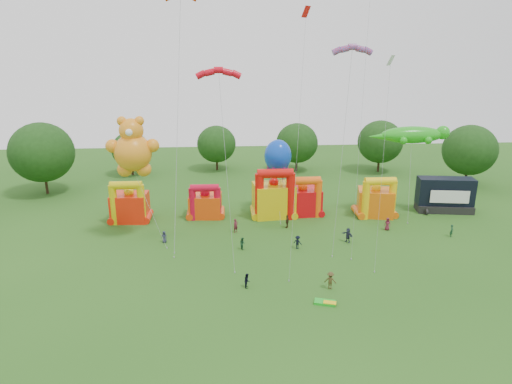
{
  "coord_description": "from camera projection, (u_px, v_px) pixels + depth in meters",
  "views": [
    {
      "loc": [
        -6.61,
        -33.74,
        23.2
      ],
      "look_at": [
        -2.92,
        18.0,
        7.06
      ],
      "focal_mm": 32.0,
      "sensor_mm": 36.0,
      "label": 1
    }
  ],
  "objects": [
    {
      "name": "bouncy_castle_0",
      "position": [
        130.0,
        205.0,
        64.18
      ],
      "size": [
        5.1,
        4.19,
        6.18
      ],
      "color": "red",
      "rests_on": "ground"
    },
    {
      "name": "stage_trailer",
      "position": [
        445.0,
        195.0,
        68.13
      ],
      "size": [
        8.44,
        4.22,
        5.19
      ],
      "color": "black",
      "rests_on": "ground"
    },
    {
      "name": "spectator_5",
      "position": [
        348.0,
        235.0,
        57.41
      ],
      "size": [
        1.39,
        1.78,
        1.88
      ],
      "primitive_type": "imported",
      "rotation": [
        0.0,
        0.0,
        5.27
      ],
      "color": "#272C42",
      "rests_on": "ground"
    },
    {
      "name": "octopus_kite",
      "position": [
        278.0,
        163.0,
        66.59
      ],
      "size": [
        3.97,
        7.79,
        10.94
      ],
      "color": "#0D3FC4",
      "rests_on": "ground"
    },
    {
      "name": "spectator_6",
      "position": [
        387.0,
        224.0,
        61.27
      ],
      "size": [
        0.93,
        0.67,
        1.76
      ],
      "primitive_type": "imported",
      "rotation": [
        0.0,
        0.0,
        6.15
      ],
      "color": "maroon",
      "rests_on": "ground"
    },
    {
      "name": "bouncy_castle_4",
      "position": [
        376.0,
        200.0,
        66.26
      ],
      "size": [
        5.74,
        4.99,
        6.15
      ],
      "color": "orange",
      "rests_on": "ground"
    },
    {
      "name": "spectator_9",
      "position": [
        330.0,
        280.0,
        46.13
      ],
      "size": [
        1.37,
        1.07,
        1.87
      ],
      "primitive_type": "imported",
      "rotation": [
        0.0,
        0.0,
        2.79
      ],
      "color": "#45381B",
      "rests_on": "ground"
    },
    {
      "name": "spectator_2",
      "position": [
        242.0,
        243.0,
        55.43
      ],
      "size": [
        0.84,
        0.92,
        1.53
      ],
      "primitive_type": "imported",
      "rotation": [
        0.0,
        0.0,
        2.02
      ],
      "color": "#1D482B",
      "rests_on": "ground"
    },
    {
      "name": "bouncy_castle_3",
      "position": [
        303.0,
        199.0,
        66.87
      ],
      "size": [
        5.36,
        4.43,
        6.06
      ],
      "color": "red",
      "rests_on": "ground"
    },
    {
      "name": "bouncy_castle_1",
      "position": [
        205.0,
        204.0,
        65.87
      ],
      "size": [
        4.78,
        3.94,
        5.23
      ],
      "color": "#E9410C",
      "rests_on": "ground"
    },
    {
      "name": "spectator_7",
      "position": [
        452.0,
        231.0,
        59.13
      ],
      "size": [
        0.68,
        0.72,
        1.66
      ],
      "primitive_type": "imported",
      "rotation": [
        0.0,
        0.0,
        0.94
      ],
      "color": "#1A422A",
      "rests_on": "ground"
    },
    {
      "name": "folded_kite_bundle",
      "position": [
        326.0,
        302.0,
        43.61
      ],
      "size": [
        2.21,
        1.56,
        0.31
      ],
      "color": "green",
      "rests_on": "ground"
    },
    {
      "name": "spectator_0",
      "position": [
        164.0,
        237.0,
        57.34
      ],
      "size": [
        0.82,
        0.62,
        1.52
      ],
      "primitive_type": "imported",
      "rotation": [
        0.0,
        0.0,
        -0.19
      ],
      "color": "#292B44",
      "rests_on": "ground"
    },
    {
      "name": "gecko_kite",
      "position": [
        411.0,
        157.0,
        64.62
      ],
      "size": [
        11.86,
        6.57,
        13.07
      ],
      "color": "green",
      "rests_on": "ground"
    },
    {
      "name": "tree_ring",
      "position": [
        292.0,
        262.0,
        38.11
      ],
      "size": [
        121.09,
        123.17,
        12.07
      ],
      "color": "#352314",
      "rests_on": "ground"
    },
    {
      "name": "ground",
      "position": [
        304.0,
        330.0,
        39.47
      ],
      "size": [
        160.0,
        160.0,
        0.0
      ],
      "primitive_type": "plane",
      "color": "#235317",
      "rests_on": "ground"
    },
    {
      "name": "spectator_4",
      "position": [
        287.0,
        221.0,
        62.1
      ],
      "size": [
        0.89,
        1.15,
        1.82
      ],
      "primitive_type": "imported",
      "rotation": [
        0.0,
        0.0,
        4.23
      ],
      "color": "#392816",
      "rests_on": "ground"
    },
    {
      "name": "bouncy_castle_2",
      "position": [
        274.0,
        198.0,
        65.98
      ],
      "size": [
        6.15,
        5.16,
        7.45
      ],
      "color": "gold",
      "rests_on": "ground"
    },
    {
      "name": "teddy_bear_kite",
      "position": [
        141.0,
        178.0,
        55.46
      ],
      "size": [
        7.11,
        5.61,
        15.86
      ],
      "color": "orange",
      "rests_on": "ground"
    },
    {
      "name": "parafoil_kites",
      "position": [
        234.0,
        142.0,
        52.04
      ],
      "size": [
        23.12,
        13.27,
        30.4
      ],
      "color": "red",
      "rests_on": "ground"
    },
    {
      "name": "spectator_3",
      "position": [
        298.0,
        242.0,
        55.54
      ],
      "size": [
        1.25,
        1.12,
        1.68
      ],
      "primitive_type": "imported",
      "rotation": [
        0.0,
        0.0,
        2.56
      ],
      "color": "black",
      "rests_on": "ground"
    },
    {
      "name": "spectator_8",
      "position": [
        247.0,
        280.0,
        46.46
      ],
      "size": [
        0.68,
        0.82,
        1.54
      ],
      "primitive_type": "imported",
      "rotation": [
        0.0,
        0.0,
        1.43
      ],
      "color": "black",
      "rests_on": "ground"
    },
    {
      "name": "diamond_kites",
      "position": [
        298.0,
        126.0,
        49.66
      ],
      "size": [
        24.85,
        13.22,
        37.47
      ],
      "color": "red",
      "rests_on": "ground"
    },
    {
      "name": "spectator_1",
      "position": [
        236.0,
        226.0,
        60.51
      ],
      "size": [
        0.82,
        0.77,
        1.89
      ],
      "primitive_type": "imported",
      "rotation": [
        0.0,
        0.0,
        0.64
      ],
      "color": "#591928",
      "rests_on": "ground"
    }
  ]
}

